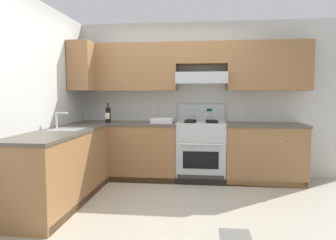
% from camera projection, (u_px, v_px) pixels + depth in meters
% --- Properties ---
extents(ground_plane, '(7.04, 7.04, 0.00)m').
position_uv_depth(ground_plane, '(160.00, 207.00, 3.73)').
color(ground_plane, '#B2AA99').
extents(floor_accent_tile, '(0.30, 0.30, 0.01)m').
position_uv_depth(floor_accent_tile, '(235.00, 235.00, 2.97)').
color(floor_accent_tile, slate).
rests_on(floor_accent_tile, ground_plane).
extents(wall_back, '(4.68, 0.57, 2.55)m').
position_uv_depth(wall_back, '(197.00, 87.00, 5.08)').
color(wall_back, silver).
rests_on(wall_back, ground_plane).
extents(wall_left, '(0.47, 4.00, 2.55)m').
position_uv_depth(wall_left, '(42.00, 96.00, 4.03)').
color(wall_left, silver).
rests_on(wall_left, ground_plane).
extents(counter_back_run, '(3.60, 0.65, 0.91)m').
position_uv_depth(counter_back_run, '(183.00, 151.00, 4.90)').
color(counter_back_run, olive).
rests_on(counter_back_run, ground_plane).
extents(counter_left_run, '(0.63, 1.91, 1.13)m').
position_uv_depth(counter_left_run, '(61.00, 167.00, 3.83)').
color(counter_left_run, olive).
rests_on(counter_left_run, ground_plane).
extents(stove, '(0.76, 0.62, 1.20)m').
position_uv_depth(stove, '(201.00, 150.00, 4.88)').
color(stove, '#B7BABC').
rests_on(stove, ground_plane).
extents(wine_bottle, '(0.08, 0.09, 0.34)m').
position_uv_depth(wine_bottle, '(108.00, 114.00, 4.94)').
color(wine_bottle, black).
rests_on(wine_bottle, counter_back_run).
extents(bowl, '(0.34, 0.21, 0.08)m').
position_uv_depth(bowl, '(162.00, 121.00, 4.83)').
color(bowl, silver).
rests_on(bowl, counter_back_run).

